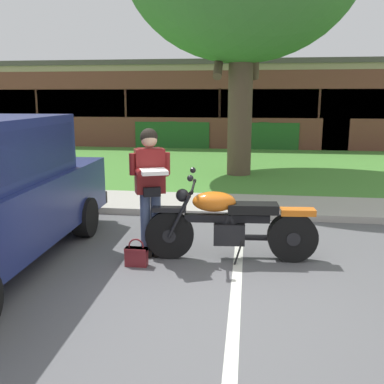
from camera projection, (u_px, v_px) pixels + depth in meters
The scene contains 12 objects.
ground_plane at pixel (208, 296), 4.81m from camera, with size 140.00×140.00×0.00m, color #565659.
curb_strip at pixel (227, 214), 7.91m from camera, with size 60.00×0.20×0.12m, color #ADA89E.
concrete_walk at pixel (229, 204), 8.74m from camera, with size 60.00×1.50×0.08m, color #ADA89E.
grass_lawn at pixel (239, 165), 13.65m from camera, with size 60.00×8.64×0.06m, color #478433.
stall_stripe_0 at pixel (3, 276), 5.34m from camera, with size 0.12×4.40×0.01m, color silver.
stall_stripe_1 at pixel (236, 289), 4.96m from camera, with size 0.12×4.40×0.01m, color silver.
motorcycle at pixel (238, 224), 5.78m from camera, with size 2.24×0.82×1.18m.
rider_person at pixel (150, 182), 5.83m from camera, with size 0.57×0.66×1.70m.
handbag at pixel (136, 255), 5.63m from camera, with size 0.28×0.13×0.36m.
hedge_left at pixel (174, 132), 18.30m from camera, with size 3.01×0.90×1.24m.
hedge_center_left at pixel (264, 133), 17.81m from camera, with size 2.71×0.90×1.24m.
brick_building at pixel (228, 103), 22.91m from camera, with size 22.53×11.49×3.52m.
Camera 1 is at (0.44, -4.45, 2.11)m, focal length 41.74 mm.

